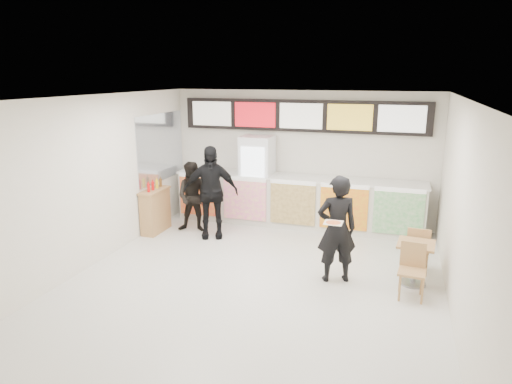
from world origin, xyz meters
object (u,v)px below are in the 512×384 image
at_px(customer_main, 337,229).
at_px(customer_mid, 210,192).
at_px(cafe_table, 415,256).
at_px(condiment_ledge, 155,210).
at_px(customer_left, 194,197).
at_px(service_counter, 296,201).
at_px(drinks_fridge, 257,180).

height_order(customer_main, customer_mid, customer_mid).
relative_size(cafe_table, condiment_ledge, 1.31).
height_order(customer_main, customer_left, customer_main).
bearing_deg(customer_main, cafe_table, 168.87).
bearing_deg(condiment_ledge, customer_mid, 3.25).
bearing_deg(customer_main, customer_mid, -47.60).
bearing_deg(service_counter, drinks_fridge, 179.01).
bearing_deg(drinks_fridge, customer_mid, -115.76).
xyz_separation_m(cafe_table, condiment_ledge, (-5.32, 1.01, -0.01)).
bearing_deg(service_counter, condiment_ledge, -154.88).
bearing_deg(condiment_ledge, customer_left, 20.79).
relative_size(customer_left, condiment_ledge, 1.36).
xyz_separation_m(service_counter, condiment_ledge, (-2.82, -1.32, -0.09)).
bearing_deg(drinks_fridge, service_counter, -0.99).
bearing_deg(cafe_table, service_counter, 142.23).
xyz_separation_m(drinks_fridge, customer_main, (2.19, -2.60, -0.10)).
bearing_deg(service_counter, customer_mid, -141.05).
relative_size(service_counter, cafe_table, 3.77).
xyz_separation_m(service_counter, drinks_fridge, (-0.93, 0.02, 0.43)).
distance_m(drinks_fridge, customer_mid, 1.41).
bearing_deg(condiment_ledge, service_counter, 25.12).
xyz_separation_m(drinks_fridge, cafe_table, (3.43, -2.35, -0.51)).
relative_size(drinks_fridge, cafe_table, 1.36).
distance_m(service_counter, customer_left, 2.29).
height_order(customer_mid, condiment_ledge, customer_mid).
bearing_deg(customer_mid, customer_main, -45.49).
relative_size(service_counter, drinks_fridge, 2.78).
bearing_deg(condiment_ledge, customer_main, -17.15).
bearing_deg(customer_left, cafe_table, -27.14).
xyz_separation_m(customer_left, cafe_table, (4.54, -1.31, -0.27)).
bearing_deg(customer_left, condiment_ledge, -170.27).
bearing_deg(cafe_table, customer_main, -163.65).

